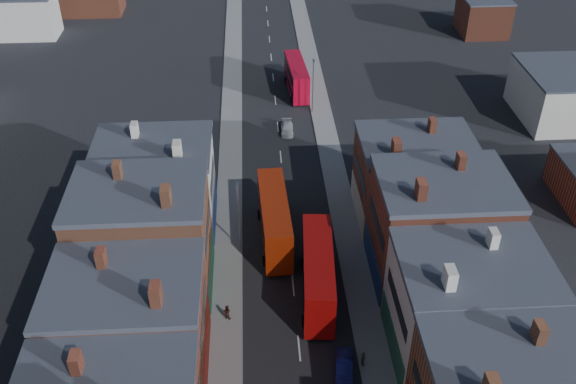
{
  "coord_description": "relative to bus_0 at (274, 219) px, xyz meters",
  "views": [
    {
      "loc": [
        -3.29,
        -22.32,
        44.07
      ],
      "look_at": [
        0.0,
        32.38,
        5.43
      ],
      "focal_mm": 40.0,
      "sensor_mm": 36.0,
      "label": 1
    }
  ],
  "objects": [
    {
      "name": "car_3",
      "position": [
        2.7,
        23.19,
        -2.26
      ],
      "size": [
        1.78,
        4.11,
        1.18
      ],
      "primitive_type": "imported",
      "rotation": [
        0.0,
        0.0,
        -0.03
      ],
      "color": "silver",
      "rests_on": "ground"
    },
    {
      "name": "car_1",
      "position": [
        5.09,
        -18.09,
        -2.17
      ],
      "size": [
        1.94,
        4.26,
        1.36
      ],
      "primitive_type": "imported",
      "rotation": [
        0.0,
        0.0,
        -0.13
      ],
      "color": "navy",
      "rests_on": "ground"
    },
    {
      "name": "bus_0",
      "position": [
        0.0,
        0.0,
        0.0
      ],
      "size": [
        3.48,
        12.35,
        5.29
      ],
      "rotation": [
        0.0,
        0.0,
        0.04
      ],
      "color": "#A52409",
      "rests_on": "ground"
    },
    {
      "name": "lamp_post_3",
      "position": [
        6.7,
        28.82,
        1.85
      ],
      "size": [
        0.25,
        0.7,
        8.12
      ],
      "color": "slate",
      "rests_on": "ground"
    },
    {
      "name": "bus_1",
      "position": [
        3.75,
        -8.63,
        -0.02
      ],
      "size": [
        3.68,
        12.31,
        5.25
      ],
      "rotation": [
        0.0,
        0.0,
        -0.07
      ],
      "color": "#A80B09",
      "rests_on": "ground"
    },
    {
      "name": "bus_2",
      "position": [
        4.87,
        35.53,
        -0.36
      ],
      "size": [
        3.27,
        10.85,
        4.62
      ],
      "rotation": [
        0.0,
        0.0,
        0.07
      ],
      "color": "#A7071D",
      "rests_on": "ground"
    },
    {
      "name": "ped_3",
      "position": [
        6.8,
        -17.43,
        -1.97
      ],
      "size": [
        0.72,
        0.98,
        1.52
      ],
      "primitive_type": "imported",
      "rotation": [
        0.0,
        0.0,
        1.18
      ],
      "color": "#615953",
      "rests_on": "pavement_east"
    },
    {
      "name": "pavement_west",
      "position": [
        -5.0,
        18.82,
        -2.79
      ],
      "size": [
        3.0,
        200.0,
        0.12
      ],
      "primitive_type": "cube",
      "color": "gray",
      "rests_on": "ground"
    },
    {
      "name": "pavement_east",
      "position": [
        8.0,
        18.82,
        -2.79
      ],
      "size": [
        3.0,
        200.0,
        0.12
      ],
      "primitive_type": "cube",
      "color": "gray",
      "rests_on": "ground"
    },
    {
      "name": "ped_1",
      "position": [
        -4.9,
        -11.25,
        -1.97
      ],
      "size": [
        0.85,
        0.68,
        1.54
      ],
      "primitive_type": "imported",
      "rotation": [
        0.0,
        0.0,
        2.72
      ],
      "color": "#3F1D19",
      "rests_on": "pavement_west"
    },
    {
      "name": "car_2",
      "position": [
        0.3,
        5.02,
        -2.22
      ],
      "size": [
        2.34,
        4.67,
        1.27
      ],
      "primitive_type": "imported",
      "rotation": [
        0.0,
        0.0,
        -0.05
      ],
      "color": "black",
      "rests_on": "ground"
    },
    {
      "name": "lamp_post_2",
      "position": [
        -3.7,
        -1.18,
        1.85
      ],
      "size": [
        0.25,
        0.7,
        8.12
      ],
      "color": "slate",
      "rests_on": "ground"
    }
  ]
}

